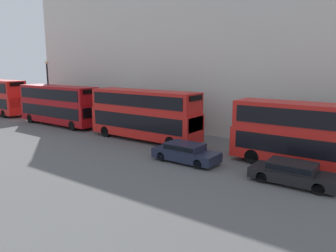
% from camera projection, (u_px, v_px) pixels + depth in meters
% --- Properties ---
extents(bus_leading, '(2.59, 11.00, 4.17)m').
position_uv_depth(bus_leading, '(321.00, 135.00, 20.12)').
color(bus_leading, red).
rests_on(bus_leading, ground).
extents(bus_second_in_queue, '(2.59, 10.59, 4.35)m').
position_uv_depth(bus_second_in_queue, '(144.00, 113.00, 28.42)').
color(bus_second_in_queue, red).
rests_on(bus_second_in_queue, ground).
extents(bus_third_in_queue, '(2.59, 10.76, 4.28)m').
position_uv_depth(bus_third_in_queue, '(58.00, 104.00, 35.56)').
color(bus_third_in_queue, '#A80F14').
rests_on(bus_third_in_queue, ground).
extents(car_dark_sedan, '(1.85, 4.63, 1.26)m').
position_uv_depth(car_dark_sedan, '(293.00, 172.00, 18.10)').
color(car_dark_sedan, black).
rests_on(car_dark_sedan, ground).
extents(car_hatchback, '(1.86, 4.58, 1.30)m').
position_uv_depth(car_hatchback, '(186.00, 152.00, 22.23)').
color(car_hatchback, '#1E2338').
rests_on(car_hatchback, ground).
extents(street_lamp, '(0.44, 0.44, 7.02)m').
position_uv_depth(street_lamp, '(48.00, 84.00, 39.11)').
color(street_lamp, black).
rests_on(street_lamp, ground).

